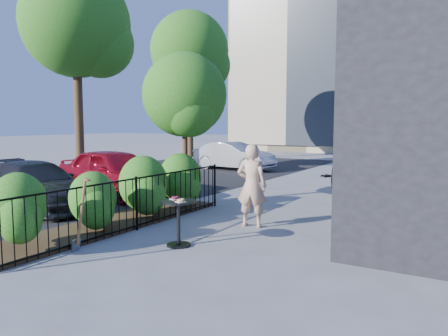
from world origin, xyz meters
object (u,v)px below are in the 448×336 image
Objects in this scene: street_tree_near at (76,30)px; cafe_table at (178,215)px; patio_tree at (186,100)px; woman at (252,186)px; car_silver at (234,156)px; shovel at (80,219)px; car_darkgrey at (35,185)px; car_red at (115,172)px; street_tree_far at (190,55)px.

cafe_table is at bearing -33.20° from street_tree_near.
woman is at bearing -26.55° from patio_tree.
car_silver is (-3.15, 8.14, -2.12)m from patio_tree.
shovel is 4.45m from car_darkgrey.
woman is 5.70m from car_darkgrey.
shovel is (8.68, -7.61, -5.34)m from street_tree_near.
car_silver is (-5.75, 9.44, -0.23)m from woman.
street_tree_near is 1.99× the size of car_red.
woman is at bearing -142.98° from car_silver.
cafe_table is 0.21× the size of car_darkgrey.
patio_tree is 4.40m from car_darkgrey.
car_darkgrey is (-0.38, -2.40, -0.11)m from car_red.
car_red is at bearing 179.90° from patio_tree.
street_tree_far is 18.28m from cafe_table.
cafe_table is at bearing -149.39° from car_silver.
patio_tree is at bearing -22.57° from street_tree_near.
street_tree_far is 16.97m from woman.
cafe_table is 2.02m from woman.
street_tree_near is 7.96m from car_red.
car_silver is at bearing 13.77° from car_red.
patio_tree reaches higher than shovel.
car_red reaches higher than cafe_table.
patio_tree is at bearing -80.18° from car_red.
street_tree_far reaches higher than shovel.
patio_tree is 5.02m from shovel.
woman is 1.33× the size of shovel.
woman reaches higher than car_darkgrey.
car_silver is at bearing 8.06° from car_darkgrey.
street_tree_near is 8.54m from car_silver.
patio_tree is at bearing 102.55° from shovel.
patio_tree is 0.48× the size of street_tree_far.
car_silver reaches higher than cafe_table.
patio_tree is 0.48× the size of street_tree_near.
woman is 0.42× the size of car_darkgrey.
woman is at bearing -94.17° from car_red.
car_red is at bearing -1.87° from car_darkgrey.
car_silver is 0.95× the size of car_darkgrey.
car_darkgrey is (4.72, -5.60, -5.32)m from street_tree_near.
street_tree_far is 2.13× the size of car_silver.
street_tree_near is 4.75× the size of woman.
street_tree_near reaches higher than car_silver.
patio_tree is 13.95m from street_tree_far.
shovel is (0.98, -4.41, -2.19)m from patio_tree.
car_red is (-5.20, 1.31, -0.16)m from woman.
street_tree_near reaches higher than shovel.
shovel is 5.69m from car_red.
street_tree_near and street_tree_far have the same top height.
cafe_table is 1.65m from shovel.
street_tree_far is 2.02× the size of car_darkgrey.
street_tree_far is 9.55× the size of cafe_table.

